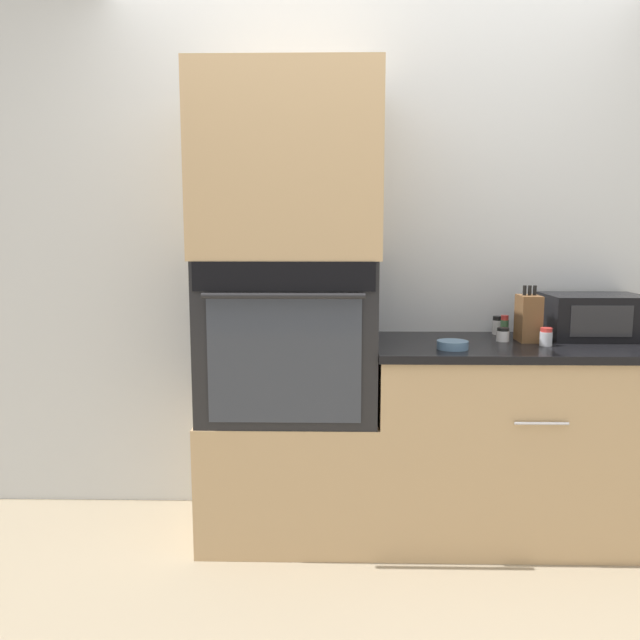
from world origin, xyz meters
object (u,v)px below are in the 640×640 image
object	(u,v)px
bowl	(453,345)
condiment_jar_far	(503,335)
condiment_jar_back	(546,337)
knife_block	(528,318)
condiment_jar_mid	(497,325)
wall_oven	(289,336)
microwave	(593,316)
condiment_jar_near	(504,326)

from	to	relation	value
bowl	condiment_jar_far	world-z (taller)	condiment_jar_far
condiment_jar_far	condiment_jar_back	size ratio (longest dim) A/B	0.78
knife_block	condiment_jar_mid	xyz separation A→B (m)	(-0.09, 0.19, -0.06)
wall_oven	knife_block	distance (m)	1.09
microwave	condiment_jar_near	distance (m)	0.40
wall_oven	microwave	bearing A→B (deg)	5.30
wall_oven	knife_block	size ratio (longest dim) A/B	2.99
knife_block	condiment_jar_mid	bearing A→B (deg)	114.51
condiment_jar_near	condiment_jar_far	bearing A→B (deg)	-107.97
microwave	condiment_jar_back	size ratio (longest dim) A/B	5.52
condiment_jar_back	bowl	bearing A→B (deg)	-168.74
wall_oven	condiment_jar_far	world-z (taller)	wall_oven
knife_block	bowl	bearing A→B (deg)	-152.41
condiment_jar_far	condiment_jar_back	xyz separation A→B (m)	(0.16, -0.11, 0.01)
wall_oven	condiment_jar_near	world-z (taller)	wall_oven
bowl	condiment_jar_far	bearing A→B (deg)	36.09
microwave	knife_block	size ratio (longest dim) A/B	1.72
wall_oven	condiment_jar_near	xyz separation A→B (m)	(1.01, 0.17, 0.02)
wall_oven	bowl	bearing A→B (deg)	-12.10
knife_block	condiment_jar_back	world-z (taller)	knife_block
microwave	condiment_jar_back	distance (m)	0.35
bowl	condiment_jar_far	xyz separation A→B (m)	(0.26, 0.19, 0.01)
condiment_jar_far	knife_block	bearing A→B (deg)	2.43
wall_oven	condiment_jar_far	distance (m)	0.97
wall_oven	condiment_jar_mid	xyz separation A→B (m)	(1.00, 0.24, 0.01)
bowl	condiment_jar_near	size ratio (longest dim) A/B	1.30
knife_block	condiment_jar_mid	world-z (taller)	knife_block
bowl	condiment_jar_back	xyz separation A→B (m)	(0.42, 0.08, 0.02)
condiment_jar_near	condiment_jar_mid	distance (m)	0.07
bowl	condiment_jar_mid	xyz separation A→B (m)	(0.29, 0.39, 0.03)
knife_block	condiment_jar_far	xyz separation A→B (m)	(-0.11, -0.00, -0.08)
condiment_jar_near	condiment_jar_back	world-z (taller)	condiment_jar_near
microwave	condiment_jar_far	world-z (taller)	microwave
wall_oven	bowl	size ratio (longest dim) A/B	5.73
bowl	knife_block	bearing A→B (deg)	27.59
microwave	condiment_jar_back	bearing A→B (deg)	-144.91
condiment_jar_far	condiment_jar_mid	bearing A→B (deg)	82.39
condiment_jar_near	condiment_jar_mid	bearing A→B (deg)	100.85
condiment_jar_mid	microwave	bearing A→B (deg)	-14.50
wall_oven	condiment_jar_mid	bearing A→B (deg)	13.42
condiment_jar_near	condiment_jar_mid	size ratio (longest dim) A/B	1.17
knife_block	bowl	world-z (taller)	knife_block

